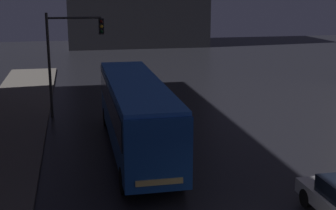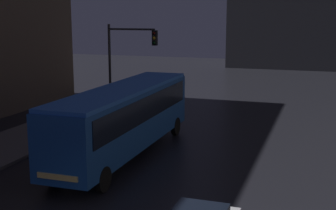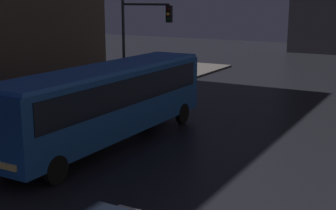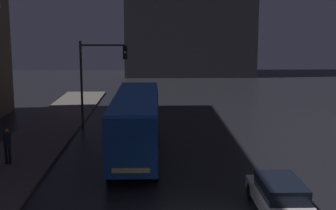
{
  "view_description": "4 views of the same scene",
  "coord_description": "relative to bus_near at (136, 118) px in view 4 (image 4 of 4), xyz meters",
  "views": [
    {
      "loc": [
        -5.45,
        -10.51,
        7.28
      ],
      "look_at": [
        -1.34,
        9.54,
        2.23
      ],
      "focal_mm": 50.0,
      "sensor_mm": 36.0,
      "label": 1
    },
    {
      "loc": [
        6.04,
        -9.75,
        6.67
      ],
      "look_at": [
        -1.02,
        11.11,
        2.36
      ],
      "focal_mm": 50.0,
      "sensor_mm": 36.0,
      "label": 2
    },
    {
      "loc": [
        8.82,
        -5.49,
        6.08
      ],
      "look_at": [
        -1.01,
        11.77,
        1.53
      ],
      "focal_mm": 50.0,
      "sensor_mm": 36.0,
      "label": 3
    },
    {
      "loc": [
        -1.7,
        -15.21,
        7.05
      ],
      "look_at": [
        -1.01,
        10.92,
        2.6
      ],
      "focal_mm": 50.0,
      "sensor_mm": 36.0,
      "label": 4
    }
  ],
  "objects": [
    {
      "name": "bus_near",
      "position": [
        0.0,
        0.0,
        0.0
      ],
      "size": [
        2.42,
        11.86,
        3.32
      ],
      "rotation": [
        0.0,
        0.0,
        3.14
      ],
      "color": "#194793",
      "rests_on": "ground"
    },
    {
      "name": "car_taxi",
      "position": [
        5.74,
        -8.55,
        -1.34
      ],
      "size": [
        1.79,
        4.78,
        1.36
      ],
      "rotation": [
        0.0,
        0.0,
        3.14
      ],
      "color": "#B7B7BC",
      "rests_on": "ground"
    },
    {
      "name": "sidewalk_left",
      "position": [
        -6.23,
        0.08,
        -1.97
      ],
      "size": [
        4.0,
        48.0,
        0.15
      ],
      "color": "#56514C",
      "rests_on": "ground"
    },
    {
      "name": "pedestrian_near",
      "position": [
        -6.39,
        -2.14,
        -0.82
      ],
      "size": [
        0.45,
        0.45,
        1.81
      ],
      "rotation": [
        0.0,
        0.0,
        3.36
      ],
      "color": "black",
      "rests_on": "sidewalk_left"
    },
    {
      "name": "traffic_light_main",
      "position": [
        -2.89,
        6.82,
        2.05
      ],
      "size": [
        3.25,
        0.35,
        6.04
      ],
      "color": "#2D2D2D",
      "rests_on": "ground"
    }
  ]
}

